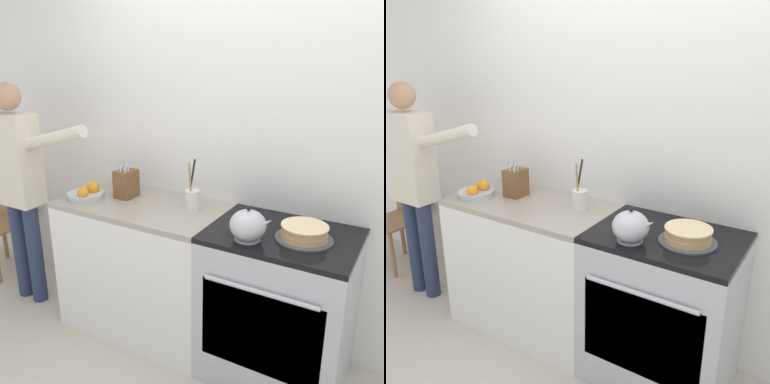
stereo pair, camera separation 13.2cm
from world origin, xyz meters
TOP-DOWN VIEW (x-y plane):
  - wall_back at (0.00, 0.62)m, footprint 8.00×0.04m
  - counter_cabinet at (-0.66, 0.30)m, footprint 1.07×0.60m
  - stove_range at (0.27, 0.30)m, footprint 0.80×0.63m
  - layer_cake at (0.39, 0.27)m, footprint 0.30×0.30m
  - tea_kettle at (0.13, 0.13)m, footprint 0.23×0.19m
  - knife_block at (-0.83, 0.35)m, footprint 0.12×0.14m
  - utensil_crock at (-0.34, 0.37)m, footprint 0.09×0.09m
  - fruit_bowl at (-1.04, 0.20)m, footprint 0.24×0.24m
  - person_baker at (-1.63, 0.14)m, footprint 0.93×0.20m
  - dining_chair at (-2.21, 0.39)m, footprint 0.40×0.40m

SIDE VIEW (x-z plane):
  - counter_cabinet at x=-0.66m, z-range 0.00..0.91m
  - stove_range at x=0.27m, z-range 0.00..0.91m
  - dining_chair at x=-2.21m, z-range 0.06..0.90m
  - fruit_bowl at x=-1.04m, z-range 0.89..0.99m
  - layer_cake at x=0.39m, z-range 0.91..0.99m
  - person_baker at x=-1.63m, z-range 0.16..1.80m
  - utensil_crock at x=-0.34m, z-range 0.83..1.14m
  - tea_kettle at x=0.13m, z-range 0.90..1.08m
  - knife_block at x=-0.83m, z-range 0.87..1.14m
  - wall_back at x=0.00m, z-range 0.00..2.60m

